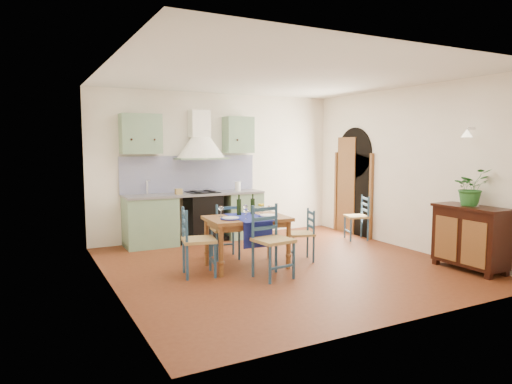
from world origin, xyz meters
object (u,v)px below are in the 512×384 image
chair_near (272,241)px  dining_table (247,223)px  potted_plant (471,187)px  sideboard (470,235)px

chair_near → dining_table: bearing=95.2°
dining_table → chair_near: size_ratio=1.24×
dining_table → potted_plant: potted_plant is taller
potted_plant → sideboard: bearing=-112.4°
dining_table → sideboard: 3.23m
chair_near → sideboard: 2.91m
sideboard → potted_plant: bearing=67.6°
chair_near → potted_plant: potted_plant is taller
dining_table → chair_near: (0.06, -0.63, -0.15)m
dining_table → sideboard: dining_table is taller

